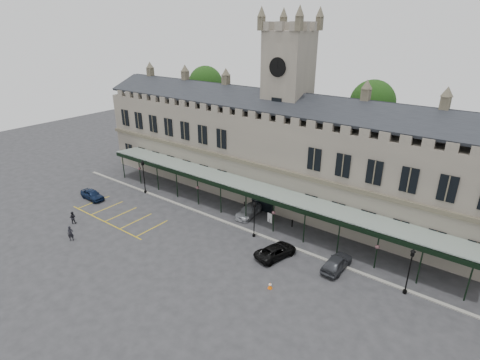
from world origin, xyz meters
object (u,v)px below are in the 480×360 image
Objects in this scene: lamp_post_left at (144,174)px; lamp_post_mid at (254,216)px; person_a at (71,234)px; traffic_cone at (270,285)px; station_building at (284,154)px; sign_board at (270,218)px; car_left_a at (92,195)px; car_taxi at (249,211)px; car_right_a at (337,263)px; person_b at (73,218)px; clock_tower at (287,105)px; car_van at (276,251)px; lamp_post_right at (410,267)px.

lamp_post_mid is (19.59, -0.47, -0.35)m from lamp_post_left.
person_a is (-16.04, -13.14, -1.75)m from lamp_post_mid.
traffic_cone is at bearing -15.31° from lamp_post_left.
traffic_cone is (9.33, -17.68, -6.15)m from station_building.
sign_board is 25.25m from car_left_a.
car_left_a reaches higher than car_taxi.
person_b reaches higher than car_right_a.
person_b is (-19.57, -10.83, -1.85)m from lamp_post_mid.
lamp_post_mid is at bearing -75.63° from clock_tower.
car_van is (4.16, -1.93, -1.99)m from lamp_post_mid.
sign_board is (-6.84, 10.58, 0.29)m from traffic_cone.
sign_board is 0.28× the size of car_right_a.
lamp_post_right is 35.37m from person_a.
car_left_a reaches higher than sign_board.
clock_tower is at bearing 13.08° from person_a.
lamp_post_mid is at bearing -9.02° from person_a.
lamp_post_left is 3.18× the size of person_b.
lamp_post_mid is 0.96× the size of car_taxi.
person_b is (-19.21, -14.74, 0.19)m from sign_board.
car_left_a is 2.29× the size of person_a.
person_b is at bearing 36.36° from car_van.
person_b is at bearing -163.13° from lamp_post_right.
lamp_post_mid is 10.34m from car_right_a.
car_right_a reaches higher than car_left_a.
clock_tower is 29.44m from car_left_a.
car_left_a is at bearing -126.00° from lamp_post_left.
person_b is (-36.25, -10.99, -2.02)m from lamp_post_right.
person_a is (-32.71, -13.30, -1.92)m from lamp_post_right.
sign_board is 0.79× the size of person_b.
lamp_post_left is at bearing -160.35° from sign_board.
car_van is at bearing -170.50° from lamp_post_right.
person_a is at bearing 44.83° from car_van.
lamp_post_mid is 1.01× the size of car_right_a.
lamp_post_right is 12.52m from traffic_cone.
traffic_cone is at bearing -45.80° from lamp_post_mid.
person_b is at bearing -151.05° from lamp_post_mid.
person_a is 1.13× the size of person_b.
lamp_post_mid is 9.59m from traffic_cone.
clock_tower is 13.84× the size of person_a.
lamp_post_right is at bearing -175.72° from car_right_a.
car_van is (23.75, -2.40, -2.33)m from lamp_post_left.
lamp_post_mid is 22.45m from person_b.
lamp_post_mid is (2.84, -11.01, -3.82)m from station_building.
clock_tower is at bearing 118.56° from sign_board.
car_right_a is at bearing -177.22° from lamp_post_right.
car_left_a is at bearing 10.24° from car_right_a.
sign_board is 0.70× the size of person_a.
lamp_post_left is at bearing -147.82° from station_building.
car_right_a is 2.47× the size of person_a.
person_a is (-26.21, -12.99, 0.14)m from car_right_a.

